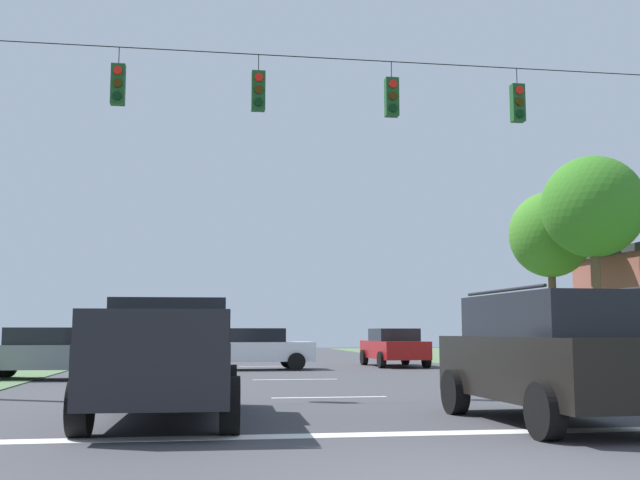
{
  "coord_description": "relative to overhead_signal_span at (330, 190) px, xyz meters",
  "views": [
    {
      "loc": [
        -2.72,
        -6.88,
        1.42
      ],
      "look_at": [
        -0.24,
        9.5,
        3.38
      ],
      "focal_mm": 43.26,
      "sensor_mm": 36.0,
      "label": 1
    }
  ],
  "objects": [
    {
      "name": "lane_dash_1",
      "position": [
        -0.2,
        5.12,
        -4.73
      ],
      "size": [
        2.5,
        0.15,
        0.01
      ],
      "primitive_type": "cube",
      "rotation": [
        0.0,
        0.0,
        1.57
      ],
      "color": "white",
      "rests_on": "ground"
    },
    {
      "name": "lane_dash_2",
      "position": [
        -0.2,
        13.8,
        -4.73
      ],
      "size": [
        2.5,
        0.15,
        0.01
      ],
      "primitive_type": "cube",
      "rotation": [
        0.0,
        0.0,
        1.57
      ],
      "color": "white",
      "rests_on": "ground"
    },
    {
      "name": "distant_car_oncoming",
      "position": [
        -7.45,
        6.11,
        -3.95
      ],
      "size": [
        4.41,
        2.25,
        1.52
      ],
      "color": "slate",
      "rests_on": "ground"
    },
    {
      "name": "lane_dash_3",
      "position": [
        -0.2,
        21.06,
        -4.73
      ],
      "size": [
        2.5,
        0.15,
        0.01
      ],
      "primitive_type": "cube",
      "rotation": [
        0.0,
        0.0,
        1.57
      ],
      "color": "white",
      "rests_on": "ground"
    },
    {
      "name": "distant_car_crossing_white",
      "position": [
        -1.01,
        11.08,
        -3.95
      ],
      "size": [
        4.38,
        2.19,
        1.52
      ],
      "color": "silver",
      "rests_on": "ground"
    },
    {
      "name": "pickup_truck",
      "position": [
        -3.48,
        -4.9,
        -3.77
      ],
      "size": [
        2.41,
        5.46,
        1.95
      ],
      "color": "black",
      "rests_on": "ground"
    },
    {
      "name": "tree_roadside_far_right",
      "position": [
        11.19,
        11.99,
        0.61
      ],
      "size": [
        3.37,
        3.37,
        7.15
      ],
      "color": "brown",
      "rests_on": "ground"
    },
    {
      "name": "stop_bar_stripe",
      "position": [
        -0.2,
        -7.11,
        -4.73
      ],
      "size": [
        14.18,
        0.45,
        0.01
      ],
      "primitive_type": "cube",
      "color": "white",
      "rests_on": "ground"
    },
    {
      "name": "lane_dash_0",
      "position": [
        -0.2,
        -1.11,
        -4.73
      ],
      "size": [
        2.5,
        0.15,
        0.01
      ],
      "primitive_type": "cube",
      "rotation": [
        0.0,
        0.0,
        1.57
      ],
      "color": "white",
      "rests_on": "ground"
    },
    {
      "name": "overhead_signal_span",
      "position": [
        0.0,
        0.0,
        0.0
      ],
      "size": [
        17.02,
        0.31,
        8.48
      ],
      "color": "brown",
      "rests_on": "ground"
    },
    {
      "name": "suv_black",
      "position": [
        2.43,
        -6.4,
        -3.68
      ],
      "size": [
        2.36,
        4.87,
        2.05
      ],
      "color": "black",
      "rests_on": "ground"
    },
    {
      "name": "tree_roadside_right",
      "position": [
        11.24,
        8.51,
        1.2
      ],
      "size": [
        3.75,
        3.75,
        7.85
      ],
      "color": "brown",
      "rests_on": "ground"
    },
    {
      "name": "distant_car_far_parked",
      "position": [
        4.76,
        12.98,
        -3.95
      ],
      "size": [
        2.13,
        4.36,
        1.52
      ],
      "color": "maroon",
      "rests_on": "ground"
    }
  ]
}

